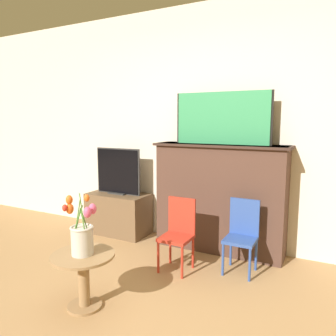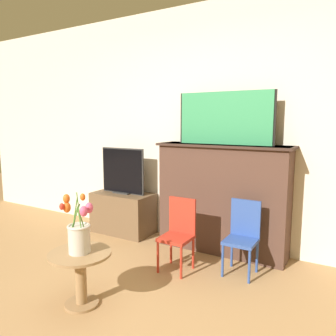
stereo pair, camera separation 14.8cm
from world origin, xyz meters
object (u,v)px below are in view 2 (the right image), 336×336
(chair_red, at_px, (179,230))
(vase_tulips, at_px, (79,233))
(chair_blue, at_px, (243,233))
(painting, at_px, (225,118))
(tv_monitor, at_px, (123,171))

(chair_red, bearing_deg, vase_tulips, -109.82)
(chair_blue, bearing_deg, vase_tulips, -127.21)
(painting, xyz_separation_m, tv_monitor, (-1.31, -0.06, -0.66))
(tv_monitor, xyz_separation_m, chair_blue, (1.66, -0.33, -0.41))
(chair_blue, xyz_separation_m, vase_tulips, (-0.89, -1.18, 0.20))
(vase_tulips, bearing_deg, tv_monitor, 117.00)
(tv_monitor, distance_m, chair_blue, 1.75)
(painting, relative_size, chair_blue, 1.51)
(painting, bearing_deg, vase_tulips, -108.98)
(tv_monitor, distance_m, vase_tulips, 1.71)
(painting, distance_m, vase_tulips, 1.87)
(chair_red, distance_m, chair_blue, 0.60)
(tv_monitor, xyz_separation_m, chair_red, (1.11, -0.56, -0.41))
(tv_monitor, height_order, chair_blue, tv_monitor)
(chair_red, height_order, chair_blue, same)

